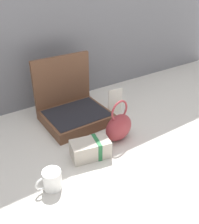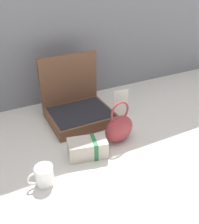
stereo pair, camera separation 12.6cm
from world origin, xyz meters
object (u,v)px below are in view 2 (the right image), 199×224
at_px(cream_toiletry_bag, 88,148).
at_px(info_card_left, 121,103).
at_px(open_suitcase, 77,106).
at_px(teal_pouch_handbag, 119,128).
at_px(coffee_mug, 44,175).

relative_size(cream_toiletry_bag, info_card_left, 1.20).
distance_m(open_suitcase, cream_toiletry_bag, 0.38).
bearing_deg(cream_toiletry_bag, teal_pouch_handbag, 10.65).
bearing_deg(coffee_mug, open_suitcase, 52.53).
relative_size(coffee_mug, info_card_left, 0.66).
bearing_deg(teal_pouch_handbag, cream_toiletry_bag, -169.35).
xyz_separation_m(open_suitcase, teal_pouch_handbag, (0.11, -0.33, 0.00)).
relative_size(cream_toiletry_bag, coffee_mug, 1.81).
height_order(teal_pouch_handbag, cream_toiletry_bag, teal_pouch_handbag).
relative_size(open_suitcase, cream_toiletry_bag, 1.79).
xyz_separation_m(coffee_mug, info_card_left, (0.60, 0.35, 0.04)).
height_order(teal_pouch_handbag, coffee_mug, teal_pouch_handbag).
bearing_deg(open_suitcase, info_card_left, -20.07).
bearing_deg(teal_pouch_handbag, open_suitcase, 107.99).
xyz_separation_m(open_suitcase, coffee_mug, (-0.34, -0.45, -0.04)).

